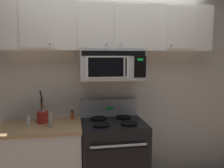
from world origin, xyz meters
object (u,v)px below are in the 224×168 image
stove_range (113,156)px  pepper_mill (50,120)px  utensil_crock_red (43,115)px  spice_jar (72,115)px  over_range_microwave (111,65)px  salt_shaker (28,120)px

stove_range → pepper_mill: stove_range is taller
stove_range → utensil_crock_red: utensil_crock_red is taller
stove_range → utensil_crock_red: size_ratio=2.90×
stove_range → spice_jar: size_ratio=9.99×
utensil_crock_red → spice_jar: 0.36m
over_range_microwave → salt_shaker: over_range_microwave is taller
stove_range → utensil_crock_red: 0.98m
over_range_microwave → utensil_crock_red: (-0.82, -0.01, -0.58)m
salt_shaker → pepper_mill: size_ratio=0.71×
over_range_microwave → pepper_mill: over_range_microwave is taller
over_range_microwave → pepper_mill: bearing=-164.6°
utensil_crock_red → salt_shaker: utensil_crock_red is taller
salt_shaker → over_range_microwave: bearing=5.2°
over_range_microwave → spice_jar: (-0.48, 0.10, -0.62)m
salt_shaker → pepper_mill: 0.28m
utensil_crock_red → spice_jar: (0.34, 0.11, -0.04)m
stove_range → salt_shaker: stove_range is taller
pepper_mill → spice_jar: size_ratio=1.47×
spice_jar → utensil_crock_red: bearing=-161.8°
stove_range → salt_shaker: bearing=178.4°
stove_range → over_range_microwave: 1.11m
stove_range → pepper_mill: (-0.72, -0.08, 0.51)m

